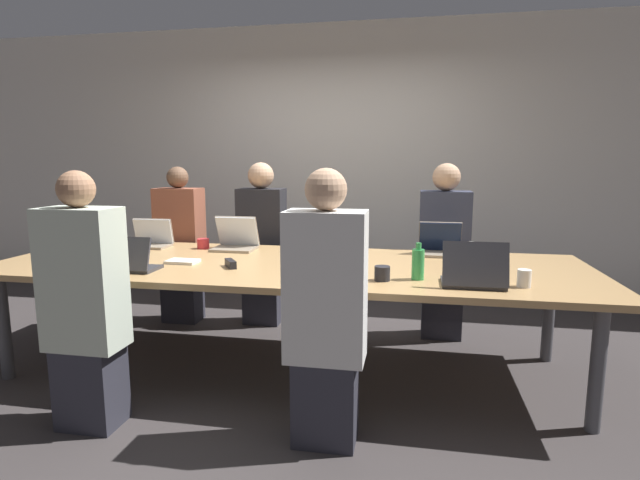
% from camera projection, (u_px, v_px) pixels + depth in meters
% --- Properties ---
extents(ground_plane, '(24.00, 24.00, 0.00)m').
position_uv_depth(ground_plane, '(289.00, 368.00, 3.52)').
color(ground_plane, '#383333').
extents(curtain_wall, '(12.00, 0.06, 2.80)m').
position_uv_depth(curtain_wall, '(332.00, 166.00, 5.14)').
color(curtain_wall, beige).
rests_on(curtain_wall, ground_plane).
extents(conference_table, '(4.01, 1.35, 0.76)m').
position_uv_depth(conference_table, '(288.00, 270.00, 3.41)').
color(conference_table, tan).
rests_on(conference_table, ground_plane).
extents(laptop_near_right, '(0.35, 0.26, 0.26)m').
position_uv_depth(laptop_near_right, '(474.00, 274.00, 2.75)').
color(laptop_near_right, '#333338').
rests_on(laptop_near_right, conference_table).
extents(cup_near_right, '(0.07, 0.07, 0.10)m').
position_uv_depth(cup_near_right, '(524.00, 278.00, 2.75)').
color(cup_near_right, white).
rests_on(cup_near_right, conference_table).
extents(bottle_near_right, '(0.07, 0.07, 0.22)m').
position_uv_depth(bottle_near_right, '(418.00, 264.00, 2.92)').
color(bottle_near_right, green).
rests_on(bottle_near_right, conference_table).
extents(laptop_near_midright, '(0.34, 0.22, 0.22)m').
position_uv_depth(laptop_near_midright, '(336.00, 270.00, 2.88)').
color(laptop_near_midright, gray).
rests_on(laptop_near_midright, conference_table).
extents(person_near_midright, '(0.40, 0.24, 1.42)m').
position_uv_depth(person_near_midright, '(326.00, 314.00, 2.51)').
color(person_near_midright, '#2D2D38').
rests_on(person_near_midright, ground_plane).
extents(cup_near_midright, '(0.09, 0.09, 0.09)m').
position_uv_depth(cup_near_midright, '(382.00, 273.00, 2.90)').
color(cup_near_midright, '#232328').
rests_on(cup_near_midright, conference_table).
extents(laptop_far_midleft, '(0.33, 0.27, 0.26)m').
position_uv_depth(laptop_far_midleft, '(236.00, 240.00, 3.92)').
color(laptop_far_midleft, gray).
rests_on(laptop_far_midleft, conference_table).
extents(person_far_midleft, '(0.40, 0.24, 1.44)m').
position_uv_depth(person_far_midleft, '(262.00, 246.00, 4.42)').
color(person_far_midleft, '#2D2D38').
rests_on(person_far_midleft, ground_plane).
extents(cup_far_midleft, '(0.09, 0.09, 0.08)m').
position_uv_depth(cup_far_midleft, '(203.00, 244.00, 3.96)').
color(cup_far_midleft, red).
rests_on(cup_far_midleft, conference_table).
extents(laptop_far_right, '(0.31, 0.24, 0.24)m').
position_uv_depth(laptop_far_right, '(440.00, 245.00, 3.70)').
color(laptop_far_right, gray).
rests_on(laptop_far_right, conference_table).
extents(person_far_right, '(0.40, 0.24, 1.43)m').
position_uv_depth(person_far_right, '(444.00, 254.00, 4.07)').
color(person_far_right, '#2D2D38').
rests_on(person_far_right, ground_plane).
extents(cup_far_right, '(0.08, 0.08, 0.10)m').
position_uv_depth(cup_far_right, '(471.00, 249.00, 3.64)').
color(cup_far_right, white).
rests_on(cup_far_right, conference_table).
extents(laptop_near_left, '(0.36, 0.22, 0.22)m').
position_uv_depth(laptop_near_left, '(127.00, 261.00, 3.14)').
color(laptop_near_left, '#333338').
rests_on(laptop_near_left, conference_table).
extents(person_near_left, '(0.40, 0.24, 1.40)m').
position_uv_depth(person_near_left, '(85.00, 307.00, 2.67)').
color(person_near_left, '#2D2D38').
rests_on(person_near_left, ground_plane).
extents(laptop_far_left, '(0.33, 0.22, 0.23)m').
position_uv_depth(laptop_far_left, '(151.00, 238.00, 4.05)').
color(laptop_far_left, gray).
rests_on(laptop_far_left, conference_table).
extents(person_far_left, '(0.40, 0.24, 1.40)m').
position_uv_depth(person_far_left, '(181.00, 248.00, 4.48)').
color(person_far_left, '#2D2D38').
rests_on(person_far_left, ground_plane).
extents(stapler, '(0.12, 0.15, 0.05)m').
position_uv_depth(stapler, '(231.00, 264.00, 3.26)').
color(stapler, black).
rests_on(stapler, conference_table).
extents(notebook, '(0.21, 0.15, 0.02)m').
position_uv_depth(notebook, '(183.00, 261.00, 3.41)').
color(notebook, silver).
rests_on(notebook, conference_table).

